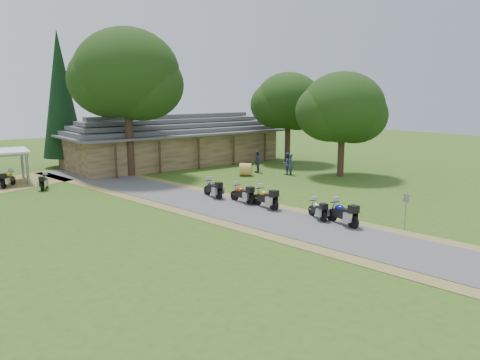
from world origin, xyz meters
TOP-DOWN VIEW (x-y plane):
  - ground at (0.00, 0.00)m, footprint 120.00×120.00m
  - driveway at (-0.50, 4.00)m, footprint 51.95×51.95m
  - lodge at (6.00, 24.00)m, footprint 21.40×9.40m
  - motorcycle_row_a at (1.86, -0.77)m, footprint 0.90×2.10m
  - motorcycle_row_b at (1.72, 0.86)m, footprint 1.07×1.79m
  - motorcycle_row_c at (1.07, 4.51)m, footprint 0.75×2.08m
  - motorcycle_row_d at (0.82, 6.48)m, footprint 0.72×1.93m
  - motorcycle_row_e at (0.22, 8.88)m, footprint 0.74×1.95m
  - motorcycle_carport_a at (-9.76, 21.22)m, footprint 1.60×1.86m
  - motorcycle_carport_b at (-7.87, 18.71)m, footprint 1.29×1.80m
  - person_a at (10.37, 12.04)m, footprint 0.74×0.66m
  - person_b at (10.36, 12.41)m, footprint 0.71×0.57m
  - person_c at (8.97, 14.68)m, footprint 0.67×0.77m
  - hay_bale at (7.14, 14.06)m, footprint 1.45×1.45m
  - sign_post at (3.74, -3.29)m, footprint 0.34×0.06m
  - oak_lodge_left at (-0.46, 20.07)m, footprint 8.60×8.60m
  - oak_lodge_right at (15.11, 17.36)m, footprint 6.49×6.49m
  - oak_driveway at (13.31, 9.03)m, footprint 6.83×6.83m
  - cedar_near at (-3.36, 28.14)m, footprint 3.74×3.74m

SIDE VIEW (x-z plane):
  - ground at x=0.00m, z-range 0.00..0.00m
  - driveway at x=-0.50m, z-range 0.00..0.00m
  - hay_bale at x=7.14m, z-range 0.00..1.07m
  - motorcycle_row_b at x=1.72m, z-range 0.00..1.16m
  - motorcycle_carport_b at x=-7.87m, z-range 0.00..1.18m
  - motorcycle_carport_a at x=-9.76m, z-range 0.00..1.28m
  - motorcycle_row_d at x=0.82m, z-range 0.00..1.30m
  - motorcycle_row_e at x=0.22m, z-range 0.00..1.31m
  - motorcycle_row_a at x=1.86m, z-range 0.00..1.39m
  - motorcycle_row_c at x=1.07m, z-range 0.00..1.40m
  - sign_post at x=3.74m, z-range 0.00..1.88m
  - person_a at x=10.37m, z-range 0.00..2.13m
  - person_b at x=10.36m, z-range 0.00..2.23m
  - person_c at x=8.97m, z-range 0.00..2.26m
  - lodge at x=6.00m, z-range 0.00..4.90m
  - oak_driveway at x=13.31m, z-range 0.00..9.25m
  - oak_lodge_right at x=15.11m, z-range 0.00..9.90m
  - cedar_near at x=-3.36m, z-range 0.00..12.57m
  - oak_lodge_left at x=-0.46m, z-range 0.00..13.68m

